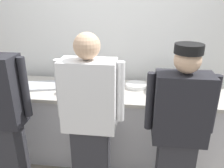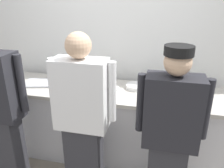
{
  "view_description": "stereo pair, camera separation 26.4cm",
  "coord_description": "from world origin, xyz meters",
  "px_view_note": "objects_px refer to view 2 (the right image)",
  "views": [
    {
      "loc": [
        0.37,
        -2.03,
        1.95
      ],
      "look_at": [
        0.07,
        0.41,
        0.97
      ],
      "focal_mm": 36.24,
      "sensor_mm": 36.0,
      "label": 1
    },
    {
      "loc": [
        0.63,
        -1.99,
        1.95
      ],
      "look_at": [
        0.07,
        0.41,
        0.97
      ],
      "focal_mm": 36.24,
      "sensor_mm": 36.0,
      "label": 2
    }
  ],
  "objects_px": {
    "plate_stack_front": "(95,85)",
    "sheet_tray": "(47,83)",
    "mixing_bowl_steel": "(168,90)",
    "chef_far_right": "(170,134)",
    "ramekin_orange_sauce": "(78,82)",
    "deli_cup": "(63,88)",
    "plate_stack_rear": "(137,86)",
    "ramekin_green_sauce": "(115,88)",
    "chef_center": "(82,119)",
    "squeeze_bottle_primary": "(189,84)"
  },
  "relations": [
    {
      "from": "plate_stack_front",
      "to": "sheet_tray",
      "type": "distance_m",
      "value": 0.62
    },
    {
      "from": "mixing_bowl_steel",
      "to": "plate_stack_front",
      "type": "bearing_deg",
      "value": -179.62
    },
    {
      "from": "chef_far_right",
      "to": "plate_stack_front",
      "type": "xyz_separation_m",
      "value": [
        -0.88,
        0.71,
        0.08
      ]
    },
    {
      "from": "ramekin_orange_sauce",
      "to": "deli_cup",
      "type": "height_order",
      "value": "deli_cup"
    },
    {
      "from": "sheet_tray",
      "to": "deli_cup",
      "type": "height_order",
      "value": "deli_cup"
    },
    {
      "from": "chef_far_right",
      "to": "deli_cup",
      "type": "relative_size",
      "value": 17.85
    },
    {
      "from": "sheet_tray",
      "to": "ramekin_orange_sauce",
      "type": "relative_size",
      "value": 5.31
    },
    {
      "from": "plate_stack_front",
      "to": "ramekin_orange_sauce",
      "type": "relative_size",
      "value": 2.48
    },
    {
      "from": "plate_stack_rear",
      "to": "chef_far_right",
      "type": "bearing_deg",
      "value": -64.63
    },
    {
      "from": "ramekin_green_sauce",
      "to": "chef_center",
      "type": "bearing_deg",
      "value": -103.3
    },
    {
      "from": "chef_center",
      "to": "deli_cup",
      "type": "xyz_separation_m",
      "value": [
        -0.42,
        0.5,
        0.06
      ]
    },
    {
      "from": "chef_center",
      "to": "sheet_tray",
      "type": "relative_size",
      "value": 3.16
    },
    {
      "from": "chef_center",
      "to": "ramekin_green_sauce",
      "type": "xyz_separation_m",
      "value": [
        0.16,
        0.68,
        0.04
      ]
    },
    {
      "from": "chef_far_right",
      "to": "mixing_bowl_steel",
      "type": "distance_m",
      "value": 0.73
    },
    {
      "from": "plate_stack_front",
      "to": "squeeze_bottle_primary",
      "type": "height_order",
      "value": "squeeze_bottle_primary"
    },
    {
      "from": "plate_stack_rear",
      "to": "squeeze_bottle_primary",
      "type": "relative_size",
      "value": 1.32
    },
    {
      "from": "chef_far_right",
      "to": "ramekin_orange_sauce",
      "type": "height_order",
      "value": "chef_far_right"
    },
    {
      "from": "mixing_bowl_steel",
      "to": "ramekin_orange_sauce",
      "type": "relative_size",
      "value": 4.0
    },
    {
      "from": "chef_far_right",
      "to": "sheet_tray",
      "type": "relative_size",
      "value": 3.03
    },
    {
      "from": "plate_stack_rear",
      "to": "squeeze_bottle_primary",
      "type": "bearing_deg",
      "value": 4.22
    },
    {
      "from": "sheet_tray",
      "to": "ramekin_green_sauce",
      "type": "distance_m",
      "value": 0.88
    },
    {
      "from": "chef_far_right",
      "to": "squeeze_bottle_primary",
      "type": "relative_size",
      "value": 8.5
    },
    {
      "from": "chef_center",
      "to": "mixing_bowl_steel",
      "type": "height_order",
      "value": "chef_center"
    },
    {
      "from": "chef_center",
      "to": "plate_stack_rear",
      "type": "relative_size",
      "value": 6.7
    },
    {
      "from": "sheet_tray",
      "to": "ramekin_orange_sauce",
      "type": "xyz_separation_m",
      "value": [
        0.38,
        0.09,
        0.01
      ]
    },
    {
      "from": "squeeze_bottle_primary",
      "to": "ramekin_orange_sauce",
      "type": "height_order",
      "value": "squeeze_bottle_primary"
    },
    {
      "from": "plate_stack_front",
      "to": "plate_stack_rear",
      "type": "height_order",
      "value": "plate_stack_front"
    },
    {
      "from": "plate_stack_front",
      "to": "ramekin_green_sauce",
      "type": "relative_size",
      "value": 2.68
    },
    {
      "from": "ramekin_green_sauce",
      "to": "deli_cup",
      "type": "relative_size",
      "value": 1.03
    },
    {
      "from": "chef_center",
      "to": "chef_far_right",
      "type": "height_order",
      "value": "chef_center"
    },
    {
      "from": "plate_stack_rear",
      "to": "sheet_tray",
      "type": "distance_m",
      "value": 1.12
    },
    {
      "from": "plate_stack_front",
      "to": "ramekin_orange_sauce",
      "type": "xyz_separation_m",
      "value": [
        -0.24,
        0.08,
        -0.02
      ]
    },
    {
      "from": "squeeze_bottle_primary",
      "to": "plate_stack_rear",
      "type": "bearing_deg",
      "value": -175.78
    },
    {
      "from": "deli_cup",
      "to": "chef_far_right",
      "type": "bearing_deg",
      "value": -23.86
    },
    {
      "from": "plate_stack_front",
      "to": "squeeze_bottle_primary",
      "type": "bearing_deg",
      "value": 7.59
    },
    {
      "from": "chef_far_right",
      "to": "ramekin_green_sauce",
      "type": "relative_size",
      "value": 17.37
    },
    {
      "from": "chef_center",
      "to": "mixing_bowl_steel",
      "type": "xyz_separation_m",
      "value": [
        0.76,
        0.69,
        0.08
      ]
    },
    {
      "from": "chef_far_right",
      "to": "plate_stack_rear",
      "type": "relative_size",
      "value": 6.43
    },
    {
      "from": "chef_far_right",
      "to": "ramekin_green_sauce",
      "type": "height_order",
      "value": "chef_far_right"
    },
    {
      "from": "mixing_bowl_steel",
      "to": "ramekin_orange_sauce",
      "type": "height_order",
      "value": "mixing_bowl_steel"
    },
    {
      "from": "mixing_bowl_steel",
      "to": "ramekin_orange_sauce",
      "type": "xyz_separation_m",
      "value": [
        -1.1,
        0.08,
        -0.04
      ]
    },
    {
      "from": "squeeze_bottle_primary",
      "to": "ramekin_green_sauce",
      "type": "xyz_separation_m",
      "value": [
        -0.83,
        -0.15,
        -0.07
      ]
    },
    {
      "from": "mixing_bowl_steel",
      "to": "squeeze_bottle_primary",
      "type": "relative_size",
      "value": 2.11
    },
    {
      "from": "squeeze_bottle_primary",
      "to": "chef_far_right",
      "type": "bearing_deg",
      "value": -103.39
    },
    {
      "from": "plate_stack_rear",
      "to": "deli_cup",
      "type": "height_order",
      "value": "deli_cup"
    },
    {
      "from": "squeeze_bottle_primary",
      "to": "mixing_bowl_steel",
      "type": "bearing_deg",
      "value": -148.89
    },
    {
      "from": "mixing_bowl_steel",
      "to": "deli_cup",
      "type": "height_order",
      "value": "mixing_bowl_steel"
    },
    {
      "from": "plate_stack_front",
      "to": "plate_stack_rear",
      "type": "distance_m",
      "value": 0.5
    },
    {
      "from": "chef_center",
      "to": "chef_far_right",
      "type": "distance_m",
      "value": 0.78
    },
    {
      "from": "chef_far_right",
      "to": "ramekin_orange_sauce",
      "type": "bearing_deg",
      "value": 144.55
    }
  ]
}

